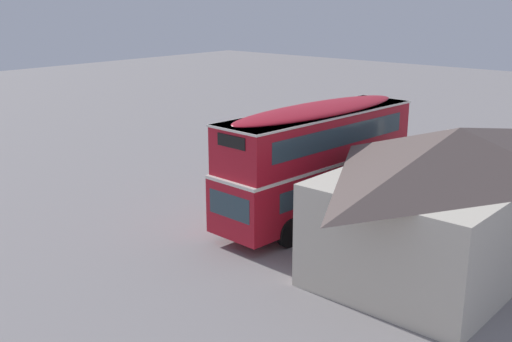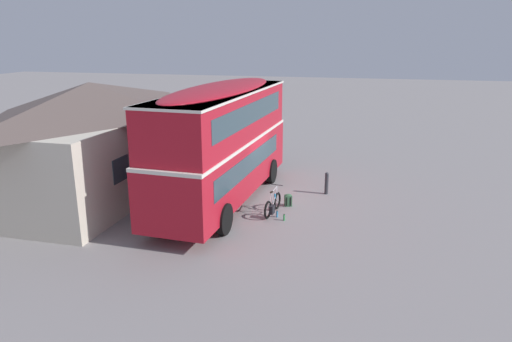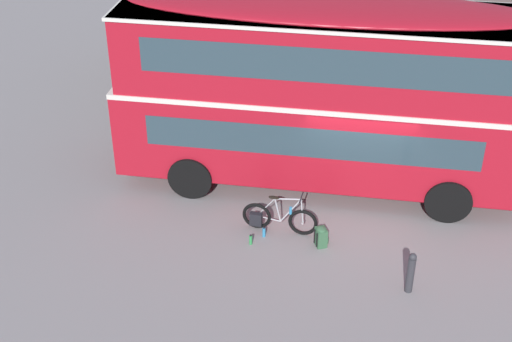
{
  "view_description": "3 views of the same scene",
  "coord_description": "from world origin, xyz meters",
  "px_view_note": "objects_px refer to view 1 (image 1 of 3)",
  "views": [
    {
      "loc": [
        19.02,
        14.76,
        8.92
      ],
      "look_at": [
        0.18,
        -1.54,
        1.83
      ],
      "focal_mm": 42.94,
      "sensor_mm": 36.0,
      "label": 1
    },
    {
      "loc": [
        -18.23,
        -4.7,
        6.58
      ],
      "look_at": [
        -1.57,
        -0.66,
        1.61
      ],
      "focal_mm": 32.77,
      "sensor_mm": 36.0,
      "label": 2
    },
    {
      "loc": [
        -0.85,
        -14.87,
        10.03
      ],
      "look_at": [
        -2.31,
        -1.08,
        1.43
      ],
      "focal_mm": 50.91,
      "sensor_mm": 36.0,
      "label": 3
    }
  ],
  "objects_px": {
    "water_bottle_blue_sports": "(287,196)",
    "touring_bicycle": "(287,194)",
    "double_decker_bus": "(318,157)",
    "kerb_bollard": "(215,198)",
    "backpack_on_ground": "(266,200)",
    "water_bottle_green_metal": "(285,194)"
  },
  "relations": [
    {
      "from": "double_decker_bus",
      "to": "water_bottle_blue_sports",
      "type": "height_order",
      "value": "double_decker_bus"
    },
    {
      "from": "water_bottle_blue_sports",
      "to": "touring_bicycle",
      "type": "bearing_deg",
      "value": 40.26
    },
    {
      "from": "double_decker_bus",
      "to": "touring_bicycle",
      "type": "height_order",
      "value": "double_decker_bus"
    },
    {
      "from": "backpack_on_ground",
      "to": "kerb_bollard",
      "type": "bearing_deg",
      "value": -36.1
    },
    {
      "from": "water_bottle_green_metal",
      "to": "kerb_bollard",
      "type": "distance_m",
      "value": 3.66
    },
    {
      "from": "double_decker_bus",
      "to": "water_bottle_blue_sports",
      "type": "xyz_separation_m",
      "value": [
        -1.2,
        -2.48,
        -2.52
      ]
    },
    {
      "from": "double_decker_bus",
      "to": "touring_bicycle",
      "type": "relative_size",
      "value": 5.75
    },
    {
      "from": "touring_bicycle",
      "to": "water_bottle_blue_sports",
      "type": "relative_size",
      "value": 6.85
    },
    {
      "from": "touring_bicycle",
      "to": "backpack_on_ground",
      "type": "height_order",
      "value": "touring_bicycle"
    },
    {
      "from": "touring_bicycle",
      "to": "backpack_on_ground",
      "type": "xyz_separation_m",
      "value": [
        1.03,
        -0.42,
        -0.11
      ]
    },
    {
      "from": "backpack_on_ground",
      "to": "double_decker_bus",
      "type": "bearing_deg",
      "value": 92.07
    },
    {
      "from": "double_decker_bus",
      "to": "kerb_bollard",
      "type": "xyz_separation_m",
      "value": [
        1.95,
        -4.02,
        -2.14
      ]
    },
    {
      "from": "double_decker_bus",
      "to": "water_bottle_green_metal",
      "type": "xyz_separation_m",
      "value": [
        -1.47,
        -2.8,
        -2.52
      ]
    },
    {
      "from": "double_decker_bus",
      "to": "water_bottle_green_metal",
      "type": "relative_size",
      "value": 39.44
    },
    {
      "from": "touring_bicycle",
      "to": "water_bottle_green_metal",
      "type": "relative_size",
      "value": 6.86
    },
    {
      "from": "water_bottle_green_metal",
      "to": "kerb_bollard",
      "type": "bearing_deg",
      "value": -19.72
    },
    {
      "from": "touring_bicycle",
      "to": "kerb_bollard",
      "type": "distance_m",
      "value": 3.39
    },
    {
      "from": "double_decker_bus",
      "to": "touring_bicycle",
      "type": "xyz_separation_m",
      "value": [
        -0.93,
        -2.25,
        -2.27
      ]
    },
    {
      "from": "double_decker_bus",
      "to": "backpack_on_ground",
      "type": "distance_m",
      "value": 3.58
    },
    {
      "from": "water_bottle_blue_sports",
      "to": "double_decker_bus",
      "type": "bearing_deg",
      "value": 64.1
    },
    {
      "from": "double_decker_bus",
      "to": "kerb_bollard",
      "type": "distance_m",
      "value": 4.96
    },
    {
      "from": "backpack_on_ground",
      "to": "kerb_bollard",
      "type": "height_order",
      "value": "kerb_bollard"
    }
  ]
}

